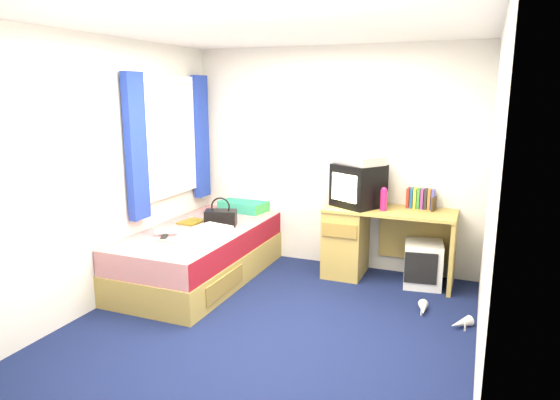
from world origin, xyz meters
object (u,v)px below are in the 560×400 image
at_px(picture_frame, 434,204).
at_px(colour_swatch_fan, 169,241).
at_px(towel, 213,232).
at_px(vcr, 359,160).
at_px(pink_water_bottle, 384,200).
at_px(crt_tv, 358,185).
at_px(water_bottle, 166,232).
at_px(bed, 201,254).
at_px(desk, 362,239).
at_px(white_heels, 441,316).
at_px(handbag, 221,217).
at_px(aerosol_can, 385,200).
at_px(magazine, 192,222).
at_px(remote_control, 164,237).
at_px(pillow, 244,206).
at_px(storage_cube, 423,264).

bearing_deg(picture_frame, colour_swatch_fan, -139.50).
relative_size(towel, colour_swatch_fan, 1.41).
bearing_deg(vcr, pink_water_bottle, 15.44).
height_order(crt_tv, water_bottle, crt_tv).
height_order(bed, desk, desk).
height_order(desk, white_heels, desk).
bearing_deg(handbag, pink_water_bottle, -4.21).
bearing_deg(water_bottle, colour_swatch_fan, -47.61).
distance_m(desk, colour_swatch_fan, 1.99).
bearing_deg(crt_tv, white_heels, -10.85).
bearing_deg(pink_water_bottle, towel, -150.15).
height_order(aerosol_can, white_heels, aerosol_can).
height_order(crt_tv, vcr, vcr).
relative_size(magazine, water_bottle, 1.40).
height_order(picture_frame, towel, picture_frame).
xyz_separation_m(picture_frame, pink_water_bottle, (-0.47, -0.18, 0.04)).
xyz_separation_m(picture_frame, remote_control, (-2.37, -1.23, -0.27)).
height_order(bed, vcr, vcr).
bearing_deg(magazine, towel, -38.90).
height_order(handbag, water_bottle, handbag).
distance_m(crt_tv, water_bottle, 2.00).
distance_m(magazine, white_heels, 2.69).
bearing_deg(towel, desk, 36.74).
distance_m(pillow, remote_control, 1.32).
relative_size(pillow, magazine, 1.92).
bearing_deg(white_heels, towel, -176.37).
bearing_deg(bed, picture_frame, 20.41).
xyz_separation_m(pillow, towel, (0.21, -1.10, -0.01)).
height_order(pink_water_bottle, colour_swatch_fan, pink_water_bottle).
distance_m(colour_swatch_fan, remote_control, 0.15).
bearing_deg(desk, handbag, -159.13).
relative_size(aerosol_can, colour_swatch_fan, 0.79).
xyz_separation_m(towel, white_heels, (2.14, 0.14, -0.55)).
bearing_deg(desk, towel, -143.26).
bearing_deg(vcr, crt_tv, -85.34).
height_order(bed, towel, towel).
distance_m(pink_water_bottle, remote_control, 2.19).
distance_m(bed, desk, 1.70).
height_order(bed, crt_tv, crt_tv).
distance_m(vcr, picture_frame, 0.86).
height_order(desk, remote_control, desk).
bearing_deg(remote_control, magazine, 71.39).
distance_m(bed, pillow, 0.96).
xyz_separation_m(water_bottle, white_heels, (2.59, 0.26, -0.54)).
distance_m(pillow, white_heels, 2.59).
bearing_deg(pillow, remote_control, -99.31).
bearing_deg(aerosol_can, colour_swatch_fan, -144.64).
bearing_deg(colour_swatch_fan, desk, 38.33).
bearing_deg(storage_cube, aerosol_can, 161.83).
xyz_separation_m(bed, desk, (1.53, 0.74, 0.14)).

